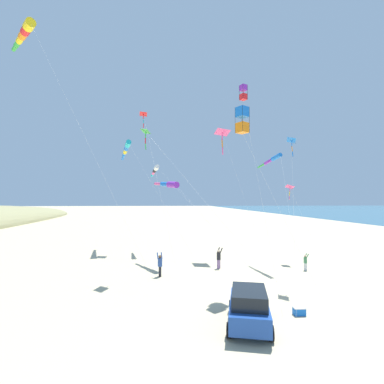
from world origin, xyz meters
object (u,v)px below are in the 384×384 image
object	(u,v)px
person_adult_flyer	(160,264)
kite_windsock_black_fish_shape	(24,33)
parked_car	(249,306)
kite_delta_striped_overhead	(292,141)
person_child_grey_jacket	(305,261)
kite_delta_checkered_midright	(223,133)
kite_windsock_white_trailing	(126,149)
kite_delta_magenta_far_left	(146,132)
kite_box_blue_topmost	(242,120)
kite_windsock_orange_high_right	(169,184)
kite_box_red_high_left	(243,93)
kite_windsock_rainbow_low_near	(155,170)
cooler_box	(299,311)
kite_delta_small_distant	(144,115)
kite_delta_green_low_center	(290,187)
person_child_green_jacket	(219,257)
kite_windsock_purple_drifting	(272,160)

from	to	relation	value
person_adult_flyer	kite_windsock_black_fish_shape	world-z (taller)	kite_windsock_black_fish_shape
parked_car	kite_delta_striped_overhead	xyz separation A→B (m)	(5.89, 7.61, 9.92)
kite_windsock_black_fish_shape	person_child_grey_jacket	bearing A→B (deg)	-6.48
kite_delta_checkered_midright	person_child_grey_jacket	bearing A→B (deg)	-54.24
kite_windsock_black_fish_shape	kite_windsock_white_trailing	distance (m)	15.85
parked_car	person_adult_flyer	xyz separation A→B (m)	(-4.48, 9.65, 0.09)
person_adult_flyer	kite_delta_magenta_far_left	distance (m)	11.25
kite_box_blue_topmost	kite_windsock_orange_high_right	bearing A→B (deg)	124.08
person_adult_flyer	kite_box_blue_topmost	world-z (taller)	kite_box_blue_topmost
kite_box_red_high_left	kite_delta_striped_overhead	xyz separation A→B (m)	(3.76, -0.54, -3.92)
kite_box_blue_topmost	person_adult_flyer	bearing A→B (deg)	155.22
parked_car	kite_windsock_rainbow_low_near	xyz separation A→B (m)	(-5.24, 21.55, 9.00)
cooler_box	kite_windsock_black_fish_shape	xyz separation A→B (m)	(-20.13, 12.28, 21.36)
kite_windsock_black_fish_shape	kite_box_red_high_left	bearing A→B (deg)	-15.07
kite_delta_small_distant	kite_delta_magenta_far_left	bearing A→B (deg)	-85.05
kite_windsock_rainbow_low_near	kite_box_blue_topmost	bearing A→B (deg)	-64.95
kite_windsock_orange_high_right	kite_delta_checkered_midright	xyz separation A→B (m)	(6.30, 3.68, 6.26)
kite_delta_green_low_center	kite_delta_magenta_far_left	size ratio (longest dim) A/B	0.63
person_adult_flyer	person_child_green_jacket	world-z (taller)	person_adult_flyer
kite_delta_green_low_center	kite_delta_small_distant	world-z (taller)	kite_delta_small_distant
kite_box_blue_topmost	kite_windsock_purple_drifting	distance (m)	8.28
kite_delta_magenta_far_left	kite_delta_striped_overhead	world-z (taller)	kite_delta_magenta_far_left
kite_windsock_black_fish_shape	kite_box_blue_topmost	world-z (taller)	kite_windsock_black_fish_shape
parked_car	cooler_box	distance (m)	3.35
person_adult_flyer	person_child_green_jacket	xyz separation A→B (m)	(5.30, 2.21, -0.02)
person_child_green_jacket	kite_delta_striped_overhead	world-z (taller)	kite_delta_striped_overhead
parked_car	kite_delta_magenta_far_left	world-z (taller)	kite_delta_magenta_far_left
kite_delta_green_low_center	kite_delta_striped_overhead	distance (m)	8.57
cooler_box	person_child_green_jacket	distance (m)	11.09
parked_car	kite_windsock_purple_drifting	xyz separation A→B (m)	(6.47, 13.25, 9.27)
kite_delta_magenta_far_left	kite_delta_green_low_center	bearing A→B (deg)	14.64
person_adult_flyer	kite_windsock_purple_drifting	distance (m)	14.74
cooler_box	kite_delta_small_distant	size ratio (longest dim) A/B	0.03
person_child_grey_jacket	kite_delta_small_distant	size ratio (longest dim) A/B	0.08
kite_delta_green_low_center	kite_windsock_black_fish_shape	bearing A→B (deg)	-176.60
cooler_box	kite_delta_checkered_midright	world-z (taller)	kite_delta_checkered_midright
kite_box_red_high_left	person_child_green_jacket	bearing A→B (deg)	109.56
kite_delta_small_distant	kite_windsock_white_trailing	bearing A→B (deg)	-166.27
kite_delta_green_low_center	kite_windsock_orange_high_right	world-z (taller)	kite_windsock_orange_high_right
parked_car	kite_delta_checkered_midright	size ratio (longest dim) A/B	0.32
kite_box_red_high_left	kite_windsock_purple_drifting	xyz separation A→B (m)	(4.34, 5.10, -4.57)
kite_box_red_high_left	kite_windsock_black_fish_shape	distance (m)	20.97
parked_car	kite_windsock_rainbow_low_near	size ratio (longest dim) A/B	0.44
parked_car	kite_windsock_purple_drifting	bearing A→B (deg)	63.97
kite_windsock_black_fish_shape	kite_delta_magenta_far_left	bearing A→B (deg)	-11.50
parked_car	kite_windsock_white_trailing	size ratio (longest dim) A/B	0.34
parked_car	cooler_box	xyz separation A→B (m)	(3.10, 1.03, -0.74)
kite_windsock_white_trailing	person_child_green_jacket	bearing A→B (deg)	-50.84
kite_delta_magenta_far_left	kite_delta_checkered_midright	bearing A→B (deg)	41.68
person_adult_flyer	kite_delta_checkered_midright	bearing A→B (deg)	51.01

